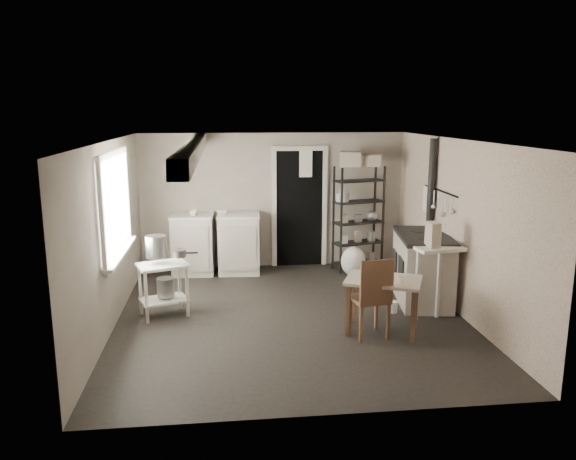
{
  "coord_description": "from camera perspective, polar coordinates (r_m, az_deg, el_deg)",
  "views": [
    {
      "loc": [
        -0.84,
        -6.98,
        2.66
      ],
      "look_at": [
        0.0,
        0.3,
        1.1
      ],
      "focal_mm": 35.0,
      "sensor_mm": 36.0,
      "label": 1
    }
  ],
  "objects": [
    {
      "name": "wall_back",
      "position": [
        9.64,
        -1.51,
        3.0
      ],
      "size": [
        4.5,
        0.02,
        2.3
      ],
      "primitive_type": "cube",
      "color": "#A59A8D",
      "rests_on": "ground"
    },
    {
      "name": "doorway",
      "position": [
        9.68,
        1.17,
        2.15
      ],
      "size": [
        0.96,
        0.1,
        2.08
      ],
      "primitive_type": null,
      "color": "white",
      "rests_on": "ground"
    },
    {
      "name": "ceiling_beam",
      "position": [
        7.01,
        -9.6,
        8.08
      ],
      "size": [
        0.18,
        5.0,
        0.18
      ],
      "primitive_type": null,
      "color": "white",
      "rests_on": "ceiling"
    },
    {
      "name": "base_cabinets",
      "position": [
        9.43,
        -7.31,
        -1.58
      ],
      "size": [
        1.54,
        0.72,
        0.99
      ],
      "primitive_type": null,
      "rotation": [
        0.0,
        0.0,
        -0.05
      ],
      "color": "beige",
      "rests_on": "ground"
    },
    {
      "name": "shelf_jar",
      "position": [
        9.34,
        5.32,
        4.05
      ],
      "size": [
        0.12,
        0.12,
        0.2
      ],
      "primitive_type": "imported",
      "rotation": [
        0.0,
        0.0,
        0.39
      ],
      "color": "white",
      "rests_on": "shelf_rack"
    },
    {
      "name": "ceiling",
      "position": [
        7.04,
        0.28,
        9.08
      ],
      "size": [
        5.0,
        5.0,
        0.0
      ],
      "primitive_type": "plane",
      "rotation": [
        3.14,
        0.0,
        0.0
      ],
      "color": "white",
      "rests_on": "wall_back"
    },
    {
      "name": "floor_crock",
      "position": [
        7.74,
        10.6,
        -7.71
      ],
      "size": [
        0.16,
        0.16,
        0.16
      ],
      "primitive_type": "cylinder",
      "rotation": [
        0.0,
        0.0,
        0.37
      ],
      "color": "white",
      "rests_on": "ground"
    },
    {
      "name": "storage_box_a",
      "position": [
        9.34,
        6.38,
        7.95
      ],
      "size": [
        0.4,
        0.37,
        0.24
      ],
      "primitive_type": "cube",
      "rotation": [
        0.0,
        0.0,
        -0.22
      ],
      "color": "beige",
      "rests_on": "shelf_rack"
    },
    {
      "name": "table_cup",
      "position": [
        6.77,
        11.39,
        -4.14
      ],
      "size": [
        0.11,
        0.11,
        0.09
      ],
      "primitive_type": "imported",
      "rotation": [
        0.0,
        0.0,
        -0.21
      ],
      "color": "white",
      "rests_on": "work_table"
    },
    {
      "name": "side_ledge",
      "position": [
        7.58,
        14.88,
        -5.51
      ],
      "size": [
        0.67,
        0.43,
        0.96
      ],
      "primitive_type": null,
      "rotation": [
        0.0,
        0.0,
        0.16
      ],
      "color": "white",
      "rests_on": "ground"
    },
    {
      "name": "utensil_rail",
      "position": [
        8.24,
        15.09,
        3.86
      ],
      "size": [
        0.06,
        1.2,
        0.44
      ],
      "primitive_type": null,
      "color": "#A6A6A8",
      "rests_on": "wall_right"
    },
    {
      "name": "bucket",
      "position": [
        7.6,
        -12.33,
        -5.69
      ],
      "size": [
        0.24,
        0.24,
        0.25
      ],
      "primitive_type": "cylinder",
      "rotation": [
        0.0,
        0.0,
        -0.04
      ],
      "color": "#A6A6A8",
      "rests_on": "prep_table"
    },
    {
      "name": "wall_right",
      "position": [
        7.79,
        16.95,
        0.3
      ],
      "size": [
        0.02,
        5.0,
        2.3
      ],
      "primitive_type": "cube",
      "color": "#A59A8D",
      "rests_on": "ground"
    },
    {
      "name": "saucepan",
      "position": [
        7.42,
        -11.0,
        -2.33
      ],
      "size": [
        0.18,
        0.18,
        0.1
      ],
      "primitive_type": "cylinder",
      "rotation": [
        0.0,
        0.0,
        0.01
      ],
      "color": "#A6A6A8",
      "rests_on": "prep_table"
    },
    {
      "name": "wall_front",
      "position": [
        4.81,
        3.87,
        -6.35
      ],
      "size": [
        4.5,
        0.02,
        2.3
      ],
      "primitive_type": "cube",
      "color": "#A59A8D",
      "rests_on": "ground"
    },
    {
      "name": "stockpot",
      "position": [
        7.47,
        -13.25,
        -1.63
      ],
      "size": [
        0.33,
        0.33,
        0.28
      ],
      "primitive_type": "cylinder",
      "rotation": [
        0.0,
        0.0,
        0.28
      ],
      "color": "#A6A6A8",
      "rests_on": "prep_table"
    },
    {
      "name": "shelf_rack",
      "position": [
        9.52,
        7.16,
        1.58
      ],
      "size": [
        0.89,
        0.54,
        1.76
      ],
      "primitive_type": null,
      "rotation": [
        0.0,
        0.0,
        0.27
      ],
      "color": "black",
      "rests_on": "ground"
    },
    {
      "name": "flour_sack",
      "position": [
        9.27,
        6.64,
        -3.21
      ],
      "size": [
        0.49,
        0.44,
        0.49
      ],
      "primitive_type": "ellipsoid",
      "rotation": [
        0.0,
        0.0,
        0.27
      ],
      "color": "white",
      "rests_on": "ground"
    },
    {
      "name": "wall_left",
      "position": [
        7.28,
        -17.59,
        -0.53
      ],
      "size": [
        0.02,
        5.0,
        2.3
      ],
      "primitive_type": "cube",
      "color": "#A59A8D",
      "rests_on": "ground"
    },
    {
      "name": "stove",
      "position": [
        8.16,
        13.5,
        -4.11
      ],
      "size": [
        0.86,
        1.32,
        0.97
      ],
      "primitive_type": null,
      "rotation": [
        0.0,
        0.0,
        -0.15
      ],
      "color": "beige",
      "rests_on": "ground"
    },
    {
      "name": "stovepipe",
      "position": [
        8.46,
        14.38,
        4.37
      ],
      "size": [
        0.15,
        0.15,
        1.47
      ],
      "primitive_type": null,
      "rotation": [
        0.0,
        0.0,
        0.44
      ],
      "color": "black",
      "rests_on": "stove"
    },
    {
      "name": "prep_table",
      "position": [
        7.57,
        -12.54,
        -5.65
      ],
      "size": [
        0.74,
        0.63,
        0.71
      ],
      "primitive_type": null,
      "rotation": [
        0.0,
        0.0,
        0.35
      ],
      "color": "white",
      "rests_on": "ground"
    },
    {
      "name": "oats_box",
      "position": [
        7.4,
        14.47,
        -1.26
      ],
      "size": [
        0.14,
        0.22,
        0.32
      ],
      "primitive_type": "cube",
      "rotation": [
        0.0,
        0.0,
        0.08
      ],
      "color": "beige",
      "rests_on": "side_ledge"
    },
    {
      "name": "chair",
      "position": [
        6.81,
        8.29,
        -6.74
      ],
      "size": [
        0.47,
        0.49,
        0.99
      ],
      "primitive_type": null,
      "rotation": [
        0.0,
        0.0,
        0.15
      ],
      "color": "#533423",
      "rests_on": "ground"
    },
    {
      "name": "storage_box_b",
      "position": [
        9.4,
        8.57,
        7.8
      ],
      "size": [
        0.36,
        0.35,
        0.19
      ],
      "primitive_type": "cube",
      "rotation": [
        0.0,
        0.0,
        -0.31
      ],
      "color": "beige",
      "rests_on": "shelf_rack"
    },
    {
      "name": "work_table",
      "position": [
        6.98,
        9.6,
        -7.23
      ],
      "size": [
        1.06,
        0.92,
        0.67
      ],
      "primitive_type": null,
      "rotation": [
        0.0,
        0.0,
        -0.4
      ],
      "color": "beige",
      "rests_on": "ground"
    },
    {
      "name": "window",
      "position": [
        7.41,
        -17.25,
        2.45
      ],
      "size": [
        0.12,
        1.76,
        1.28
      ],
      "primitive_type": null,
      "color": "white",
      "rests_on": "wall_left"
    },
    {
      "name": "mixing_bowl",
      "position": [
        9.33,
        -6.72,
        1.39
      ],
      "size": [
        0.29,
        0.29,
        0.07
      ],
      "primitive_type": "imported",
      "rotation": [
        0.0,
        0.0,
        0.02
      ],
      "color": "white",
      "rests_on": "base_cabinets"
    },
    {
      "name": "counter_cup",
      "position": [
        9.2,
        -9.53,
        1.28
      ],
      "size": [
        0.15,
        0.15,
        0.1
      ],
      "primitive_type": "imported",
      "rotation": [
        0.0,
        0.0,
        -0.17
      ],
      "color": "white",
      "rests_on": "base_cabinets"
    },
    {
      "name": "floor",
      "position": [
        7.52,
        0.27,
        -8.7
      ],
      "size": [
        5.0,
        5.0,
        0.0
      ],
      "primitive_type": "plane",
      "color": "black",
      "rests_on": "ground"
    },
    {
      "name": "wallpaper_panel",
      "position": [
        7.78,
        16.88,
        0.3
      ],
      "size": [
        0.01,
        5.0,
        2.3
      ],
      "primitive_type": null,
      "color": "beige",
      "rests_on": "wall_right"
    }
  ]
}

